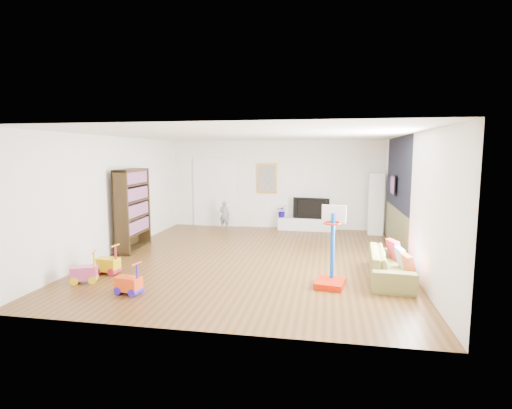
% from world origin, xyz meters
% --- Properties ---
extents(floor, '(6.50, 7.50, 0.00)m').
position_xyz_m(floor, '(0.00, 0.00, 0.00)').
color(floor, brown).
rests_on(floor, ground).
extents(ceiling, '(6.50, 7.50, 0.00)m').
position_xyz_m(ceiling, '(0.00, 0.00, 2.70)').
color(ceiling, white).
rests_on(ceiling, ground).
extents(wall_back, '(6.50, 0.00, 2.70)m').
position_xyz_m(wall_back, '(0.00, 3.75, 1.35)').
color(wall_back, silver).
rests_on(wall_back, ground).
extents(wall_front, '(6.50, 0.00, 2.70)m').
position_xyz_m(wall_front, '(0.00, -3.75, 1.35)').
color(wall_front, silver).
rests_on(wall_front, ground).
extents(wall_left, '(0.00, 7.50, 2.70)m').
position_xyz_m(wall_left, '(-3.25, 0.00, 1.35)').
color(wall_left, silver).
rests_on(wall_left, ground).
extents(wall_right, '(0.00, 7.50, 2.70)m').
position_xyz_m(wall_right, '(3.25, 0.00, 1.35)').
color(wall_right, silver).
rests_on(wall_right, ground).
extents(navy_accent, '(0.01, 3.20, 1.70)m').
position_xyz_m(navy_accent, '(3.23, 1.40, 1.85)').
color(navy_accent, black).
rests_on(navy_accent, wall_right).
extents(olive_wainscot, '(0.01, 3.20, 1.00)m').
position_xyz_m(olive_wainscot, '(3.23, 1.40, 0.50)').
color(olive_wainscot, brown).
rests_on(olive_wainscot, wall_right).
extents(doorway, '(1.45, 0.06, 2.10)m').
position_xyz_m(doorway, '(-1.90, 3.71, 1.05)').
color(doorway, white).
rests_on(doorway, ground).
extents(painting_back, '(0.62, 0.06, 0.92)m').
position_xyz_m(painting_back, '(-0.25, 3.71, 1.55)').
color(painting_back, gold).
rests_on(painting_back, wall_back).
extents(artwork_right, '(0.04, 0.56, 0.46)m').
position_xyz_m(artwork_right, '(3.17, 1.60, 1.55)').
color(artwork_right, '#7F3F8C').
rests_on(artwork_right, wall_right).
extents(media_console, '(1.60, 0.43, 0.37)m').
position_xyz_m(media_console, '(0.94, 3.48, 0.19)').
color(media_console, silver).
rests_on(media_console, ground).
extents(tall_cabinet, '(0.43, 0.43, 1.76)m').
position_xyz_m(tall_cabinet, '(2.98, 3.22, 0.88)').
color(tall_cabinet, white).
rests_on(tall_cabinet, ground).
extents(bookshelf, '(0.43, 1.35, 1.94)m').
position_xyz_m(bookshelf, '(-2.98, 0.29, 0.97)').
color(bookshelf, '#2F200E').
rests_on(bookshelf, ground).
extents(sofa, '(0.85, 1.89, 0.54)m').
position_xyz_m(sofa, '(2.78, -1.03, 0.27)').
color(sofa, olive).
rests_on(sofa, ground).
extents(basketball_hoop, '(0.59, 0.67, 1.42)m').
position_xyz_m(basketball_hoop, '(1.68, -1.63, 0.71)').
color(basketball_hoop, '#BB1800').
rests_on(basketball_hoop, ground).
extents(ride_on_yellow, '(0.46, 0.31, 0.58)m').
position_xyz_m(ride_on_yellow, '(-2.54, -1.64, 0.29)').
color(ride_on_yellow, '#D6AF08').
rests_on(ride_on_yellow, ground).
extents(ride_on_orange, '(0.45, 0.32, 0.54)m').
position_xyz_m(ride_on_orange, '(-1.60, -2.61, 0.27)').
color(ride_on_orange, '#F64814').
rests_on(ride_on_orange, ground).
extents(ride_on_pink, '(0.50, 0.41, 0.57)m').
position_xyz_m(ride_on_pink, '(-2.66, -2.22, 0.28)').
color(ride_on_pink, '#CB417D').
rests_on(ride_on_pink, ground).
extents(child, '(0.33, 0.22, 0.87)m').
position_xyz_m(child, '(-1.49, 3.24, 0.43)').
color(child, slate).
rests_on(child, ground).
extents(tv, '(1.10, 0.31, 0.63)m').
position_xyz_m(tv, '(1.15, 3.49, 0.69)').
color(tv, black).
rests_on(tv, media_console).
extents(vase_plant, '(0.37, 0.33, 0.38)m').
position_xyz_m(vase_plant, '(0.26, 3.49, 0.56)').
color(vase_plant, '#12037E').
rests_on(vase_plant, media_console).
extents(pillow_left, '(0.15, 0.36, 0.35)m').
position_xyz_m(pillow_left, '(2.99, -1.54, 0.43)').
color(pillow_left, '#AE4A27').
rests_on(pillow_left, sofa).
extents(pillow_center, '(0.14, 0.37, 0.36)m').
position_xyz_m(pillow_center, '(2.96, -1.05, 0.43)').
color(pillow_center, silver).
rests_on(pillow_center, sofa).
extents(pillow_right, '(0.22, 0.41, 0.40)m').
position_xyz_m(pillow_right, '(2.92, -0.47, 0.43)').
color(pillow_right, '#BF2942').
rests_on(pillow_right, sofa).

